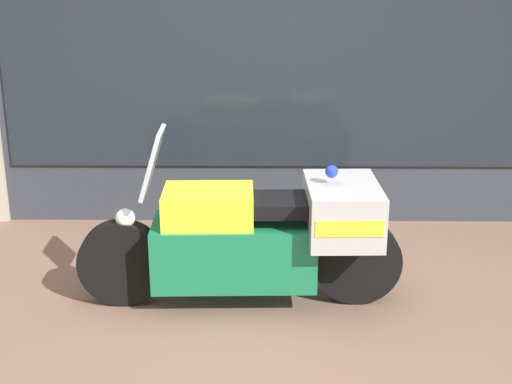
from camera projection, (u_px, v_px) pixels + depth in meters
The scene contains 4 objects.
ground_plane at pixel (264, 309), 5.10m from camera, with size 60.00×60.00×0.00m, color #7A5B4C.
shop_building at pixel (212, 7), 6.38m from camera, with size 6.97×0.55×3.92m.
window_display at pixel (311, 170), 6.88m from camera, with size 5.47×0.30×1.79m.
paramedic_motorcycle at pixel (262, 234), 5.05m from camera, with size 2.32×0.77×1.29m.
Camera 1 is at (-0.01, -4.58, 2.39)m, focal length 50.00 mm.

